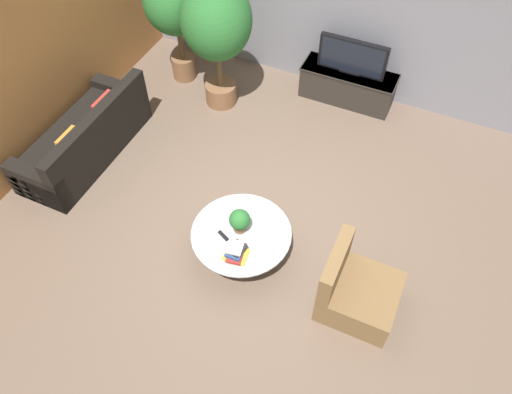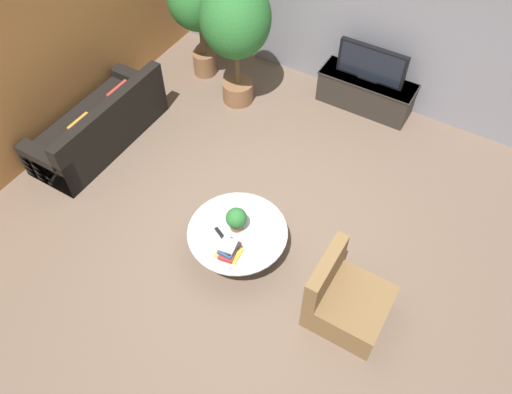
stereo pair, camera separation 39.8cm
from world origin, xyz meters
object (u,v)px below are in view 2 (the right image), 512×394
(media_console, at_px, (366,92))
(television, at_px, (372,64))
(armchair_wicker, at_px, (345,301))
(coffee_table, at_px, (238,237))
(couch_by_wall, at_px, (100,127))
(potted_palm_corner, at_px, (236,23))
(potted_plant_tabletop, at_px, (237,219))
(potted_palm_tall, at_px, (199,2))

(media_console, bearing_deg, television, -90.00)
(media_console, height_order, armchair_wicker, armchair_wicker)
(coffee_table, distance_m, couch_by_wall, 2.73)
(armchair_wicker, distance_m, potted_palm_corner, 3.97)
(coffee_table, bearing_deg, potted_plant_tabletop, 127.37)
(potted_palm_corner, bearing_deg, potted_plant_tabletop, -58.08)
(television, distance_m, potted_palm_tall, 2.67)
(television, bearing_deg, media_console, 90.00)
(armchair_wicker, xyz_separation_m, potted_palm_tall, (-3.74, 2.78, 0.97))
(coffee_table, height_order, couch_by_wall, couch_by_wall)
(coffee_table, xyz_separation_m, armchair_wicker, (1.42, -0.10, -0.02))
(media_console, xyz_separation_m, television, (0.00, -0.00, 0.51))
(television, xyz_separation_m, coffee_table, (-0.25, -3.24, -0.49))
(couch_by_wall, distance_m, armchair_wicker, 4.14)
(armchair_wicker, relative_size, potted_palm_tall, 0.48)
(television, relative_size, potted_palm_corner, 0.51)
(potted_palm_corner, bearing_deg, couch_by_wall, -123.47)
(coffee_table, distance_m, potted_plant_tabletop, 0.29)
(couch_by_wall, distance_m, potted_palm_corner, 2.37)
(potted_palm_corner, bearing_deg, potted_palm_tall, 159.88)
(armchair_wicker, bearing_deg, potted_plant_tabletop, 84.49)
(coffee_table, xyz_separation_m, potted_palm_corner, (-1.49, 2.38, 1.04))
(armchair_wicker, bearing_deg, media_console, 19.30)
(media_console, relative_size, television, 1.41)
(coffee_table, height_order, armchair_wicker, armchair_wicker)
(media_console, distance_m, couch_by_wall, 3.93)
(media_console, xyz_separation_m, potted_plant_tabletop, (-0.28, -3.19, 0.31))
(television, height_order, couch_by_wall, television)
(couch_by_wall, height_order, armchair_wicker, armchair_wicker)
(television, xyz_separation_m, potted_palm_tall, (-2.57, -0.55, 0.46))
(media_console, relative_size, potted_palm_tall, 0.80)
(potted_palm_tall, bearing_deg, potted_palm_corner, -20.12)
(armchair_wicker, relative_size, potted_palm_corner, 0.43)
(media_console, distance_m, armchair_wicker, 3.53)
(armchair_wicker, height_order, potted_palm_tall, potted_palm_tall)
(potted_palm_corner, xyz_separation_m, potted_plant_tabletop, (1.46, -2.34, -0.75))
(television, distance_m, potted_plant_tabletop, 3.21)
(potted_palm_tall, height_order, potted_palm_corner, potted_palm_corner)
(television, relative_size, couch_by_wall, 0.49)
(media_console, bearing_deg, armchair_wicker, -70.70)
(media_console, bearing_deg, potted_palm_corner, -153.90)
(television, relative_size, armchair_wicker, 1.18)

